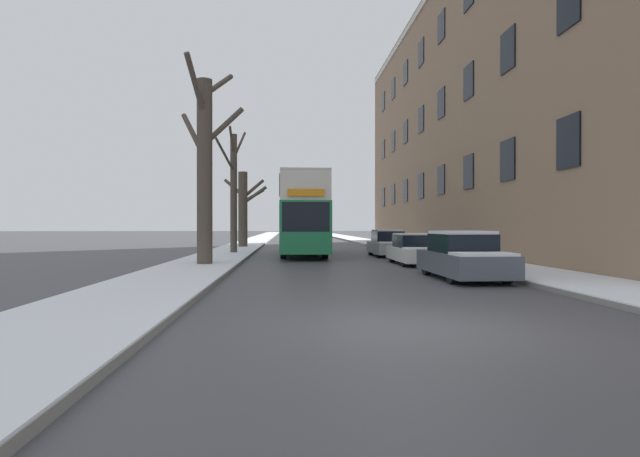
{
  "coord_description": "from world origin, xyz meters",
  "views": [
    {
      "loc": [
        -2.3,
        -8.06,
        1.66
      ],
      "look_at": [
        -0.79,
        14.94,
        1.55
      ],
      "focal_mm": 28.0,
      "sensor_mm": 36.0,
      "label": 1
    }
  ],
  "objects_px": {
    "double_decker_bus": "(302,212)",
    "bare_tree_left_0": "(205,164)",
    "bare_tree_left_1": "(233,190)",
    "bare_tree_left_2": "(244,207)",
    "parked_car_0": "(463,257)",
    "parked_car_2": "(388,244)",
    "pedestrian_left_sidewalk": "(205,243)",
    "parked_car_1": "(415,250)"
  },
  "relations": [
    {
      "from": "double_decker_bus",
      "to": "bare_tree_left_0",
      "type": "bearing_deg",
      "value": -116.02
    },
    {
      "from": "bare_tree_left_0",
      "to": "bare_tree_left_1",
      "type": "bearing_deg",
      "value": 88.62
    },
    {
      "from": "bare_tree_left_2",
      "to": "parked_car_0",
      "type": "height_order",
      "value": "bare_tree_left_2"
    },
    {
      "from": "parked_car_0",
      "to": "bare_tree_left_0",
      "type": "bearing_deg",
      "value": 151.04
    },
    {
      "from": "parked_car_0",
      "to": "parked_car_2",
      "type": "relative_size",
      "value": 1.11
    },
    {
      "from": "bare_tree_left_0",
      "to": "pedestrian_left_sidewalk",
      "type": "distance_m",
      "value": 3.29
    },
    {
      "from": "bare_tree_left_0",
      "to": "bare_tree_left_1",
      "type": "distance_m",
      "value": 8.64
    },
    {
      "from": "bare_tree_left_2",
      "to": "pedestrian_left_sidewalk",
      "type": "height_order",
      "value": "bare_tree_left_2"
    },
    {
      "from": "parked_car_0",
      "to": "parked_car_1",
      "type": "distance_m",
      "value": 5.98
    },
    {
      "from": "bare_tree_left_2",
      "to": "bare_tree_left_0",
      "type": "bearing_deg",
      "value": -90.24
    },
    {
      "from": "parked_car_2",
      "to": "bare_tree_left_1",
      "type": "bearing_deg",
      "value": 168.7
    },
    {
      "from": "bare_tree_left_1",
      "to": "bare_tree_left_2",
      "type": "xyz_separation_m",
      "value": [
        -0.14,
        8.33,
        -0.69
      ]
    },
    {
      "from": "pedestrian_left_sidewalk",
      "to": "parked_car_0",
      "type": "bearing_deg",
      "value": -108.11
    },
    {
      "from": "bare_tree_left_1",
      "to": "pedestrian_left_sidewalk",
      "type": "distance_m",
      "value": 8.31
    },
    {
      "from": "parked_car_0",
      "to": "parked_car_2",
      "type": "distance_m",
      "value": 11.78
    },
    {
      "from": "double_decker_bus",
      "to": "parked_car_2",
      "type": "bearing_deg",
      "value": -18.9
    },
    {
      "from": "parked_car_1",
      "to": "parked_car_2",
      "type": "relative_size",
      "value": 1.03
    },
    {
      "from": "bare_tree_left_1",
      "to": "parked_car_1",
      "type": "xyz_separation_m",
      "value": [
        8.61,
        -7.52,
        -3.12
      ]
    },
    {
      "from": "bare_tree_left_1",
      "to": "parked_car_0",
      "type": "xyz_separation_m",
      "value": [
        8.61,
        -13.5,
        -3.05
      ]
    },
    {
      "from": "parked_car_1",
      "to": "pedestrian_left_sidewalk",
      "type": "relative_size",
      "value": 2.36
    },
    {
      "from": "bare_tree_left_2",
      "to": "double_decker_bus",
      "type": "distance_m",
      "value": 9.4
    },
    {
      "from": "bare_tree_left_2",
      "to": "parked_car_1",
      "type": "xyz_separation_m",
      "value": [
        8.74,
        -15.85,
        -2.43
      ]
    },
    {
      "from": "bare_tree_left_2",
      "to": "parked_car_1",
      "type": "height_order",
      "value": "bare_tree_left_2"
    },
    {
      "from": "bare_tree_left_0",
      "to": "bare_tree_left_2",
      "type": "bearing_deg",
      "value": 89.76
    },
    {
      "from": "double_decker_bus",
      "to": "parked_car_2",
      "type": "distance_m",
      "value": 5.25
    },
    {
      "from": "double_decker_bus",
      "to": "parked_car_0",
      "type": "distance_m",
      "value": 14.28
    },
    {
      "from": "double_decker_bus",
      "to": "parked_car_1",
      "type": "xyz_separation_m",
      "value": [
        4.67,
        -7.4,
        -1.85
      ]
    },
    {
      "from": "bare_tree_left_0",
      "to": "double_decker_bus",
      "type": "relative_size",
      "value": 0.73
    },
    {
      "from": "bare_tree_left_0",
      "to": "parked_car_2",
      "type": "distance_m",
      "value": 11.72
    },
    {
      "from": "bare_tree_left_2",
      "to": "double_decker_bus",
      "type": "relative_size",
      "value": 0.49
    },
    {
      "from": "bare_tree_left_1",
      "to": "parked_car_2",
      "type": "height_order",
      "value": "bare_tree_left_1"
    },
    {
      "from": "bare_tree_left_1",
      "to": "parked_car_2",
      "type": "relative_size",
      "value": 1.82
    },
    {
      "from": "bare_tree_left_0",
      "to": "parked_car_2",
      "type": "bearing_deg",
      "value": 38.07
    },
    {
      "from": "bare_tree_left_0",
      "to": "parked_car_0",
      "type": "distance_m",
      "value": 10.65
    },
    {
      "from": "parked_car_1",
      "to": "bare_tree_left_1",
      "type": "bearing_deg",
      "value": 138.84
    },
    {
      "from": "double_decker_bus",
      "to": "parked_car_2",
      "type": "relative_size",
      "value": 2.88
    },
    {
      "from": "bare_tree_left_1",
      "to": "parked_car_1",
      "type": "height_order",
      "value": "bare_tree_left_1"
    },
    {
      "from": "double_decker_bus",
      "to": "bare_tree_left_1",
      "type": "bearing_deg",
      "value": 178.22
    },
    {
      "from": "bare_tree_left_0",
      "to": "bare_tree_left_2",
      "type": "height_order",
      "value": "bare_tree_left_0"
    },
    {
      "from": "parked_car_0",
      "to": "parked_car_1",
      "type": "relative_size",
      "value": 1.08
    },
    {
      "from": "bare_tree_left_0",
      "to": "parked_car_2",
      "type": "xyz_separation_m",
      "value": [
        8.81,
        6.9,
        -3.47
      ]
    },
    {
      "from": "bare_tree_left_0",
      "to": "parked_car_0",
      "type": "relative_size",
      "value": 1.88
    }
  ]
}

